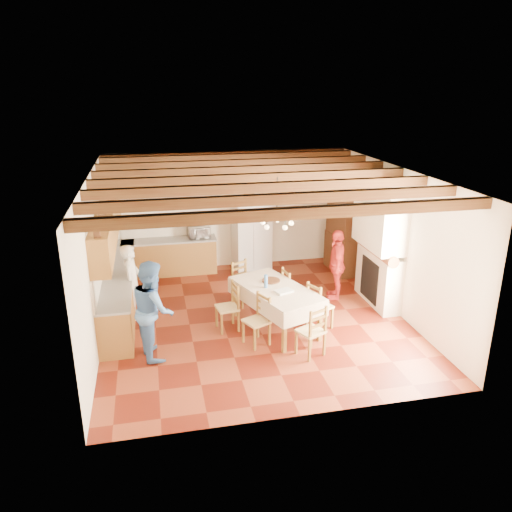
# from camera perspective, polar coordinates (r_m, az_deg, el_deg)

# --- Properties ---
(floor) EXTENTS (6.00, 6.50, 0.02)m
(floor) POSITION_cam_1_polar(r_m,az_deg,el_deg) (10.36, -0.19, -7.17)
(floor) COLOR #52140A
(floor) RESTS_ON ground
(ceiling) EXTENTS (6.00, 6.50, 0.02)m
(ceiling) POSITION_cam_1_polar(r_m,az_deg,el_deg) (9.41, -0.21, 9.52)
(ceiling) COLOR white
(ceiling) RESTS_ON ground
(wall_back) EXTENTS (6.00, 0.02, 3.00)m
(wall_back) POSITION_cam_1_polar(r_m,az_deg,el_deg) (12.86, -3.23, 5.30)
(wall_back) COLOR beige
(wall_back) RESTS_ON ground
(wall_front) EXTENTS (6.00, 0.02, 3.00)m
(wall_front) POSITION_cam_1_polar(r_m,az_deg,el_deg) (6.87, 5.50, -7.73)
(wall_front) COLOR beige
(wall_front) RESTS_ON ground
(wall_left) EXTENTS (0.02, 6.50, 3.00)m
(wall_left) POSITION_cam_1_polar(r_m,az_deg,el_deg) (9.65, -17.96, -0.47)
(wall_left) COLOR beige
(wall_left) RESTS_ON ground
(wall_right) EXTENTS (0.02, 6.50, 3.00)m
(wall_right) POSITION_cam_1_polar(r_m,az_deg,el_deg) (10.78, 15.65, 1.82)
(wall_right) COLOR beige
(wall_right) RESTS_ON ground
(ceiling_beams) EXTENTS (6.00, 6.30, 0.16)m
(ceiling_beams) POSITION_cam_1_polar(r_m,az_deg,el_deg) (9.43, -0.21, 8.92)
(ceiling_beams) COLOR #32150A
(ceiling_beams) RESTS_ON ground
(lower_cabinets_left) EXTENTS (0.60, 4.30, 0.86)m
(lower_cabinets_left) POSITION_cam_1_polar(r_m,az_deg,el_deg) (10.98, -15.32, -3.79)
(lower_cabinets_left) COLOR brown
(lower_cabinets_left) RESTS_ON ground
(lower_cabinets_back) EXTENTS (2.30, 0.60, 0.86)m
(lower_cabinets_back) POSITION_cam_1_polar(r_m,az_deg,el_deg) (12.74, -9.82, -0.14)
(lower_cabinets_back) COLOR brown
(lower_cabinets_back) RESTS_ON ground
(countertop_left) EXTENTS (0.62, 4.30, 0.04)m
(countertop_left) POSITION_cam_1_polar(r_m,az_deg,el_deg) (10.82, -15.53, -1.60)
(countertop_left) COLOR slate
(countertop_left) RESTS_ON lower_cabinets_left
(countertop_back) EXTENTS (2.34, 0.62, 0.04)m
(countertop_back) POSITION_cam_1_polar(r_m,az_deg,el_deg) (12.59, -9.93, 1.79)
(countertop_back) COLOR slate
(countertop_back) RESTS_ON lower_cabinets_back
(backsplash_left) EXTENTS (0.03, 4.30, 0.60)m
(backsplash_left) POSITION_cam_1_polar(r_m,az_deg,el_deg) (10.74, -17.19, -0.10)
(backsplash_left) COLOR beige
(backsplash_left) RESTS_ON ground
(backsplash_back) EXTENTS (2.30, 0.03, 0.60)m
(backsplash_back) POSITION_cam_1_polar(r_m,az_deg,el_deg) (12.78, -10.08, 3.54)
(backsplash_back) COLOR beige
(backsplash_back) RESTS_ON ground
(upper_cabinets) EXTENTS (0.35, 4.20, 0.70)m
(upper_cabinets) POSITION_cam_1_polar(r_m,az_deg,el_deg) (10.53, -16.68, 3.29)
(upper_cabinets) COLOR brown
(upper_cabinets) RESTS_ON ground
(fireplace) EXTENTS (0.56, 1.60, 2.80)m
(fireplace) POSITION_cam_1_polar(r_m,az_deg,el_deg) (10.86, 13.77, 1.54)
(fireplace) COLOR beige
(fireplace) RESTS_ON ground
(wall_picture) EXTENTS (0.34, 0.03, 0.42)m
(wall_picture) POSITION_cam_1_polar(r_m,az_deg,el_deg) (13.08, 3.54, 7.10)
(wall_picture) COLOR black
(wall_picture) RESTS_ON ground
(refrigerator) EXTENTS (0.99, 0.85, 1.82)m
(refrigerator) POSITION_cam_1_polar(r_m,az_deg,el_deg) (12.88, -0.59, 2.63)
(refrigerator) COLOR silver
(refrigerator) RESTS_ON floor
(hutch) EXTENTS (0.58, 1.22, 2.17)m
(hutch) POSITION_cam_1_polar(r_m,az_deg,el_deg) (12.71, 9.93, 2.91)
(hutch) COLOR #3C2111
(hutch) RESTS_ON floor
(dining_table) EXTENTS (1.61, 2.19, 0.86)m
(dining_table) POSITION_cam_1_polar(r_m,az_deg,el_deg) (9.67, 2.26, -4.09)
(dining_table) COLOR beige
(dining_table) RESTS_ON floor
(chandelier) EXTENTS (0.47, 0.47, 0.03)m
(chandelier) POSITION_cam_1_polar(r_m,az_deg,el_deg) (9.18, 2.38, 4.40)
(chandelier) COLOR black
(chandelier) RESTS_ON ground
(chair_left_near) EXTENTS (0.54, 0.55, 0.96)m
(chair_left_near) POSITION_cam_1_polar(r_m,az_deg,el_deg) (9.20, 0.03, -7.37)
(chair_left_near) COLOR brown
(chair_left_near) RESTS_ON floor
(chair_left_far) EXTENTS (0.46, 0.47, 0.96)m
(chair_left_far) POSITION_cam_1_polar(r_m,az_deg,el_deg) (9.74, -3.32, -5.82)
(chair_left_far) COLOR brown
(chair_left_far) RESTS_ON floor
(chair_right_near) EXTENTS (0.53, 0.54, 0.96)m
(chair_right_near) POSITION_cam_1_polar(r_m,az_deg,el_deg) (9.87, 7.31, -5.59)
(chair_right_near) COLOR brown
(chair_right_near) RESTS_ON floor
(chair_right_far) EXTENTS (0.45, 0.47, 0.96)m
(chair_right_far) POSITION_cam_1_polar(r_m,az_deg,el_deg) (10.49, 4.26, -3.94)
(chair_right_far) COLOR brown
(chair_right_far) RESTS_ON floor
(chair_end_near) EXTENTS (0.55, 0.54, 0.96)m
(chair_end_near) POSITION_cam_1_polar(r_m,az_deg,el_deg) (8.92, 6.28, -8.42)
(chair_end_near) COLOR brown
(chair_end_near) RESTS_ON floor
(chair_end_far) EXTENTS (0.56, 0.55, 0.96)m
(chair_end_far) POSITION_cam_1_polar(r_m,az_deg,el_deg) (10.82, -1.39, -3.13)
(chair_end_far) COLOR brown
(chair_end_far) RESTS_ON floor
(person_man) EXTENTS (0.48, 0.63, 1.56)m
(person_man) POSITION_cam_1_polar(r_m,az_deg,el_deg) (10.41, -13.98, -2.88)
(person_man) COLOR silver
(person_man) RESTS_ON floor
(person_woman_blue) EXTENTS (0.80, 0.96, 1.76)m
(person_woman_blue) POSITION_cam_1_polar(r_m,az_deg,el_deg) (8.88, -11.70, -5.97)
(person_woman_blue) COLOR #456EA9
(person_woman_blue) RESTS_ON floor
(person_woman_red) EXTENTS (0.67, 1.00, 1.58)m
(person_woman_red) POSITION_cam_1_polar(r_m,az_deg,el_deg) (11.16, 9.20, -0.95)
(person_woman_red) COLOR red
(person_woman_red) RESTS_ON floor
(microwave) EXTENTS (0.57, 0.43, 0.29)m
(microwave) POSITION_cam_1_polar(r_m,az_deg,el_deg) (12.59, -6.57, 2.74)
(microwave) COLOR silver
(microwave) RESTS_ON countertop_back
(fridge_vase) EXTENTS (0.32, 0.32, 0.29)m
(fridge_vase) POSITION_cam_1_polar(r_m,az_deg,el_deg) (12.61, -0.79, 7.22)
(fridge_vase) COLOR #3C2111
(fridge_vase) RESTS_ON refrigerator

